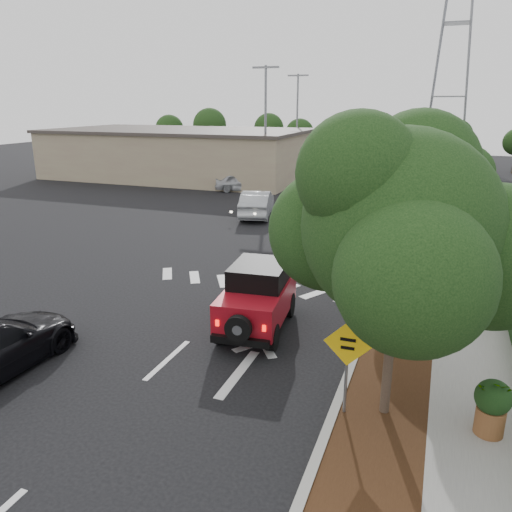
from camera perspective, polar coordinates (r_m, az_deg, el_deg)
The scene contains 18 objects.
ground at distance 13.55m, azimuth -10.06°, elevation -11.60°, with size 120.00×120.00×0.00m, color black.
curb at distance 23.09m, azimuth 15.57°, elevation 0.49°, with size 0.20×70.00×0.15m, color #9E9B93.
planting_strip at distance 23.04m, azimuth 18.03°, elevation 0.19°, with size 1.80×70.00×0.12m, color black.
sidewalk at distance 23.06m, azimuth 22.73°, elevation -0.29°, with size 2.00×70.00×0.12m, color gray.
hedge at distance 23.09m, azimuth 26.28°, elevation 0.15°, with size 0.80×70.00×0.80m, color black.
commercial_building at distance 46.10m, azimuth -8.64°, elevation 11.45°, with size 22.00×12.00×4.00m, color gray.
transmission_tower at distance 58.48m, azimuth 20.44°, elevation 9.80°, with size 7.00×4.00×28.00m, color slate, non-canonical shape.
street_tree_near at distance 11.61m, azimuth 14.37°, elevation -17.24°, with size 3.80×3.80×5.92m, color black, non-canonical shape.
street_tree_mid at distance 17.85m, azimuth 17.02°, elevation -4.83°, with size 3.20×3.20×5.32m, color black, non-canonical shape.
street_tree_far at distance 24.02m, azimuth 18.15°, elevation 0.71°, with size 3.40×3.40×5.62m, color black, non-canonical shape.
light_pole_a at distance 38.85m, azimuth 1.05°, elevation 7.62°, with size 2.00×0.22×9.00m, color slate, non-canonical shape.
light_pole_b at distance 50.47m, azimuth 4.58°, elevation 9.79°, with size 2.00×0.22×9.00m, color slate, non-canonical shape.
red_jeep at distance 14.78m, azimuth 0.32°, elevation -4.54°, with size 2.01×3.91×1.95m.
silver_suv_ahead at distance 22.60m, azimuth 7.16°, elevation 2.41°, with size 2.48×5.37×1.49m, color #9B9DA2.
silver_sedan_oncoming at distance 29.41m, azimuth 0.10°, elevation 6.02°, with size 1.62×4.64×1.53m, color #A6A9AD.
parked_suv at distance 38.01m, azimuth -1.66°, elevation 8.43°, with size 1.60×3.97×1.35m, color #B3B6BC.
speed_hump_sign at distance 10.63m, azimuth 10.39°, elevation -11.07°, with size 1.00×0.09×2.13m.
terracotta_planter at distance 11.20m, azimuth 25.43°, elevation -14.83°, with size 0.71×0.71×1.24m.
Camera 1 is at (6.26, -10.12, 6.46)m, focal length 35.00 mm.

